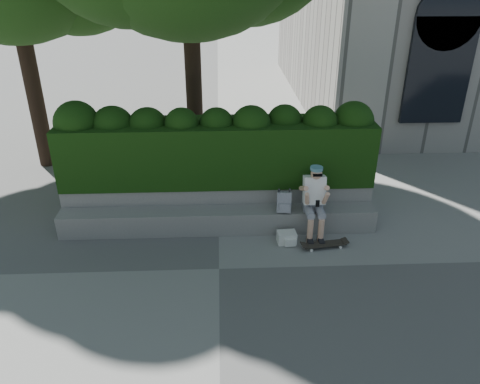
{
  "coord_description": "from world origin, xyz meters",
  "views": [
    {
      "loc": [
        0.07,
        -6.51,
        4.72
      ],
      "look_at": [
        0.4,
        1.0,
        0.95
      ],
      "focal_mm": 35.0,
      "sensor_mm": 36.0,
      "label": 1
    }
  ],
  "objects_px": {
    "backpack_plaid": "(284,202)",
    "skateboard": "(325,244)",
    "person": "(314,198)",
    "backpack_ground": "(287,237)"
  },
  "relations": [
    {
      "from": "backpack_plaid",
      "to": "backpack_ground",
      "type": "bearing_deg",
      "value": -79.57
    },
    {
      "from": "person",
      "to": "backpack_plaid",
      "type": "distance_m",
      "value": 0.56
    },
    {
      "from": "backpack_plaid",
      "to": "skateboard",
      "type": "bearing_deg",
      "value": -32.83
    },
    {
      "from": "backpack_ground",
      "to": "skateboard",
      "type": "bearing_deg",
      "value": -20.43
    },
    {
      "from": "skateboard",
      "to": "backpack_plaid",
      "type": "height_order",
      "value": "backpack_plaid"
    },
    {
      "from": "backpack_ground",
      "to": "person",
      "type": "bearing_deg",
      "value": 25.73
    },
    {
      "from": "skateboard",
      "to": "backpack_plaid",
      "type": "distance_m",
      "value": 1.07
    },
    {
      "from": "person",
      "to": "backpack_plaid",
      "type": "height_order",
      "value": "person"
    },
    {
      "from": "skateboard",
      "to": "person",
      "type": "bearing_deg",
      "value": 98.04
    },
    {
      "from": "skateboard",
      "to": "backpack_ground",
      "type": "bearing_deg",
      "value": 155.65
    }
  ]
}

